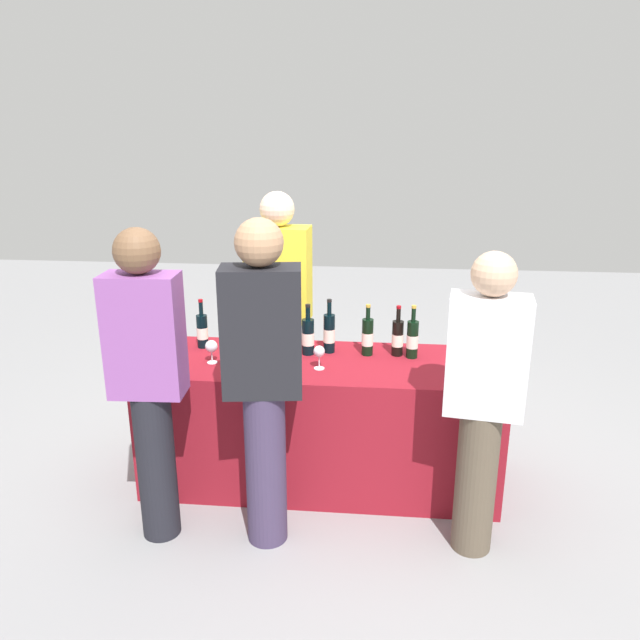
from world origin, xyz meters
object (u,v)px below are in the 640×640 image
object	(u,v)px
wine_bottle_3	(308,336)
wine_glass_2	(319,352)
server_pouring	(279,308)
wine_bottle_5	(368,336)
wine_bottle_0	(202,330)
wine_bottle_1	(251,335)
wine_bottle_4	(329,333)
wine_glass_0	(211,347)
guest_0	(148,376)
wine_bottle_7	(412,339)
wine_bottle_2	(285,334)
guest_1	(263,375)
guest_2	(483,397)
wine_glass_1	(255,353)
wine_bottle_6	(398,338)

from	to	relation	value
wine_bottle_3	wine_glass_2	distance (m)	0.24
server_pouring	wine_bottle_5	bearing A→B (deg)	146.08
wine_bottle_0	wine_bottle_1	size ratio (longest dim) A/B	1.01
wine_bottle_4	wine_glass_0	distance (m)	0.70
wine_bottle_3	guest_0	distance (m)	1.01
wine_bottle_7	guest_0	xyz separation A→B (m)	(-1.32, -0.72, 0.01)
wine_bottle_4	wine_glass_2	bearing A→B (deg)	-97.06
wine_bottle_2	guest_1	size ratio (longest dim) A/B	0.18
wine_bottle_5	wine_bottle_0	bearing A→B (deg)	178.12
wine_bottle_2	guest_0	world-z (taller)	guest_0
wine_bottle_0	wine_bottle_3	size ratio (longest dim) A/B	0.99
wine_glass_0	guest_2	bearing A→B (deg)	-18.21
wine_bottle_4	wine_bottle_0	bearing A→B (deg)	179.37
wine_glass_2	server_pouring	xyz separation A→B (m)	(-0.34, 0.71, 0.04)
wine_bottle_1	guest_0	bearing A→B (deg)	-117.33
wine_bottle_3	wine_glass_0	distance (m)	0.57
guest_1	wine_glass_1	bearing A→B (deg)	99.21
wine_bottle_2	guest_1	xyz separation A→B (m)	(0.00, -0.74, 0.04)
wine_bottle_7	guest_1	xyz separation A→B (m)	(-0.75, -0.71, 0.04)
wine_glass_2	wine_bottle_6	bearing A→B (deg)	30.52
wine_bottle_5	guest_2	bearing A→B (deg)	-50.91
wine_bottle_4	wine_glass_2	xyz separation A→B (m)	(-0.03, -0.27, -0.02)
wine_bottle_2	wine_bottle_5	world-z (taller)	wine_bottle_5
wine_bottle_2	guest_2	bearing A→B (deg)	-33.66
guest_0	guest_2	xyz separation A→B (m)	(1.63, 0.04, -0.06)
wine_glass_2	guest_1	bearing A→B (deg)	-115.31
wine_bottle_1	wine_glass_1	bearing A→B (deg)	-74.03
wine_bottle_2	guest_1	distance (m)	0.74
wine_bottle_0	wine_glass_0	bearing A→B (deg)	-63.62
wine_bottle_4	guest_1	world-z (taller)	guest_1
guest_0	wine_bottle_2	bearing A→B (deg)	50.05
wine_bottle_0	wine_bottle_2	distance (m)	0.52
wine_bottle_1	wine_glass_1	xyz separation A→B (m)	(0.07, -0.26, -0.01)
guest_2	wine_bottle_4	bearing A→B (deg)	146.38
wine_bottle_1	wine_bottle_7	distance (m)	0.96
wine_bottle_5	guest_0	bearing A→B (deg)	-145.12
server_pouring	guest_2	xyz separation A→B (m)	(1.17, -1.16, -0.07)
wine_bottle_5	guest_2	distance (m)	0.90
wine_bottle_0	guest_2	world-z (taller)	guest_2
wine_bottle_4	wine_bottle_6	xyz separation A→B (m)	(0.41, -0.01, -0.01)
wine_bottle_6	wine_glass_2	bearing A→B (deg)	-149.48
wine_bottle_6	server_pouring	xyz separation A→B (m)	(-0.78, 0.45, 0.03)
wine_bottle_2	wine_bottle_6	distance (m)	0.67
wine_glass_1	wine_bottle_4	bearing A→B (deg)	38.65
wine_bottle_2	wine_glass_1	world-z (taller)	wine_bottle_2
wine_glass_1	wine_glass_2	distance (m)	0.36
wine_bottle_3	wine_bottle_4	distance (m)	0.13
wine_bottle_4	wine_glass_0	xyz separation A→B (m)	(-0.66, -0.24, -0.03)
wine_bottle_0	wine_bottle_4	size ratio (longest dim) A/B	0.93
wine_bottle_2	server_pouring	world-z (taller)	server_pouring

